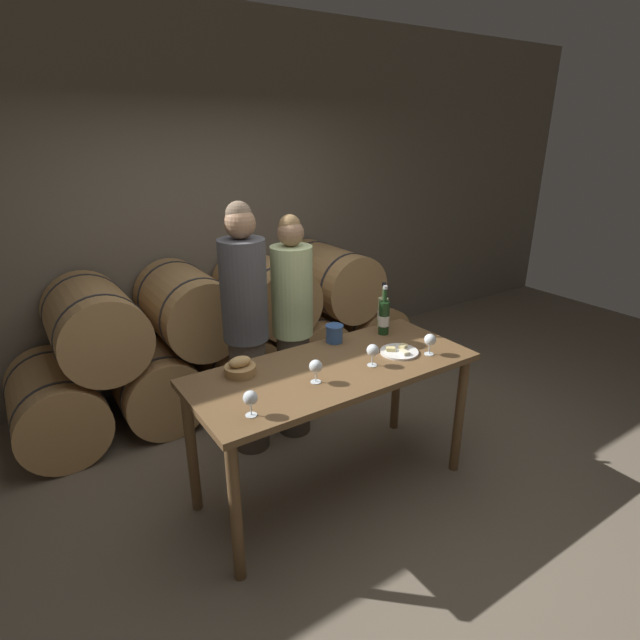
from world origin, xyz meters
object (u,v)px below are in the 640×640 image
bread_basket (240,368)px  wine_glass_right (430,340)px  cheese_plate (399,351)px  tasting_table (334,383)px  wine_bottle_red (384,317)px  wine_bottle_white (383,312)px  blue_crock (334,333)px  person_right (293,327)px  wine_glass_left (316,367)px  person_left (246,330)px  wine_glass_center (373,351)px  wine_glass_far_left (250,398)px

bread_basket → wine_glass_right: bearing=-20.3°
cheese_plate → tasting_table: bearing=170.6°
wine_bottle_red → wine_glass_right: 0.42m
tasting_table → wine_bottle_white: bearing=26.6°
wine_bottle_white → tasting_table: bearing=-153.4°
cheese_plate → bread_basket: bearing=163.2°
wine_bottle_red → blue_crock: wine_bottle_red is taller
person_right → wine_glass_left: person_right is taller
blue_crock → wine_glass_left: size_ratio=0.87×
wine_bottle_white → blue_crock: wine_bottle_white is taller
person_left → wine_glass_left: size_ratio=13.13×
bread_basket → wine_glass_left: bearing=-46.3°
wine_glass_right → wine_glass_center: bearing=169.3°
tasting_table → cheese_plate: bearing=-9.4°
tasting_table → wine_glass_left: size_ratio=12.74×
wine_glass_left → wine_glass_right: same height
wine_glass_right → bread_basket: bearing=159.7°
blue_crock → cheese_plate: 0.45m
wine_bottle_white → bread_basket: wine_bottle_white is taller
blue_crock → cheese_plate: (0.24, -0.37, -0.06)m
wine_glass_far_left → wine_glass_left: 0.47m
cheese_plate → wine_glass_left: 0.66m
person_right → tasting_table: bearing=-101.0°
wine_glass_right → tasting_table: bearing=162.0°
tasting_table → person_left: 0.77m
wine_bottle_red → wine_glass_far_left: bearing=-160.2°
bread_basket → wine_glass_center: (0.71, -0.34, 0.05)m
tasting_table → person_left: (-0.23, 0.72, 0.16)m
wine_glass_right → person_right: bearing=116.7°
wine_glass_far_left → wine_glass_center: size_ratio=1.00×
wine_glass_left → wine_glass_right: (0.80, -0.09, 0.00)m
wine_glass_left → blue_crock: bearing=44.5°
cheese_plate → wine_glass_far_left: bearing=-172.5°
blue_crock → bread_basket: (-0.72, -0.08, -0.02)m
person_right → wine_bottle_white: 0.66m
wine_glass_far_left → wine_glass_center: bearing=6.8°
wine_bottle_red → wine_glass_left: (-0.78, -0.33, -0.02)m
bread_basket → person_right: bearing=37.7°
wine_bottle_red → tasting_table: bearing=-158.9°
person_left → blue_crock: size_ratio=15.07×
blue_crock → bread_basket: bearing=-173.6°
person_right → bread_basket: bearing=-142.3°
wine_glass_center → person_right: bearing=94.1°
tasting_table → wine_bottle_red: 0.66m
bread_basket → blue_crock: bearing=6.4°
wine_bottle_white → wine_glass_far_left: wine_bottle_white is taller
wine_bottle_red → wine_glass_center: wine_bottle_red is taller
cheese_plate → blue_crock: bearing=123.1°
person_left → wine_bottle_white: size_ratio=5.47×
cheese_plate → wine_bottle_red: bearing=67.9°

